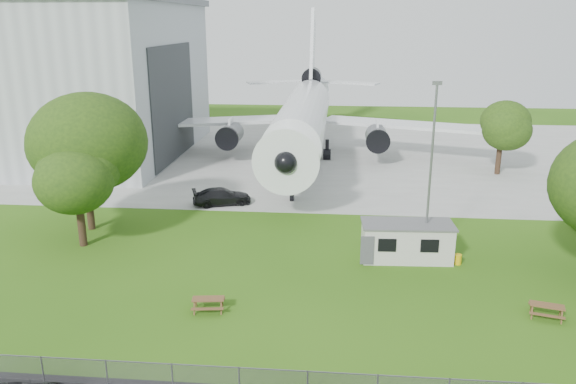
# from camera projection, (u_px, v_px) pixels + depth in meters

# --- Properties ---
(ground) EXTENTS (160.00, 160.00, 0.00)m
(ground) POSITION_uv_depth(u_px,v_px,m) (300.00, 295.00, 33.64)
(ground) COLOR #427318
(concrete_apron) EXTENTS (120.00, 46.00, 0.03)m
(concrete_apron) POSITION_uv_depth(u_px,v_px,m) (321.00, 153.00, 69.85)
(concrete_apron) COLOR #B7B7B2
(concrete_apron) RESTS_ON ground
(hangar) EXTENTS (43.00, 31.00, 18.55)m
(hangar) POSITION_uv_depth(u_px,v_px,m) (11.00, 76.00, 68.48)
(hangar) COLOR #B2B7BC
(hangar) RESTS_ON ground
(airliner) EXTENTS (46.36, 47.73, 17.69)m
(airliner) POSITION_uv_depth(u_px,v_px,m) (304.00, 114.00, 66.46)
(airliner) COLOR white
(airliner) RESTS_ON ground
(site_cabin) EXTENTS (6.81, 2.98, 2.62)m
(site_cabin) POSITION_uv_depth(u_px,v_px,m) (407.00, 241.00, 38.40)
(site_cabin) COLOR beige
(site_cabin) RESTS_ON ground
(picnic_west) EXTENTS (1.97, 1.71, 0.76)m
(picnic_west) POSITION_uv_depth(u_px,v_px,m) (209.00, 310.00, 31.84)
(picnic_west) COLOR brown
(picnic_west) RESTS_ON ground
(picnic_east) EXTENTS (2.13, 1.91, 0.76)m
(picnic_east) POSITION_uv_depth(u_px,v_px,m) (545.00, 317.00, 31.10)
(picnic_east) COLOR brown
(picnic_east) RESTS_ON ground
(lamp_mast) EXTENTS (0.16, 0.16, 12.00)m
(lamp_mast) POSITION_uv_depth(u_px,v_px,m) (430.00, 175.00, 37.11)
(lamp_mast) COLOR slate
(lamp_mast) RESTS_ON ground
(tree_west_big) EXTENTS (9.59, 9.59, 11.78)m
(tree_west_big) POSITION_uv_depth(u_px,v_px,m) (83.00, 142.00, 42.38)
(tree_west_big) COLOR #382619
(tree_west_big) RESTS_ON ground
(tree_west_small) EXTENTS (6.26, 6.26, 8.00)m
(tree_west_small) POSITION_uv_depth(u_px,v_px,m) (77.00, 182.00, 39.71)
(tree_west_small) COLOR #382619
(tree_west_small) RESTS_ON ground
(tree_far_apron) EXTENTS (5.55, 5.55, 7.78)m
(tree_far_apron) POSITION_uv_depth(u_px,v_px,m) (502.00, 128.00, 58.91)
(tree_far_apron) COLOR #382619
(tree_far_apron) RESTS_ON ground
(car_apron_van) EXTENTS (5.57, 3.68, 1.50)m
(car_apron_van) POSITION_uv_depth(u_px,v_px,m) (222.00, 197.00, 50.08)
(car_apron_van) COLOR black
(car_apron_van) RESTS_ON ground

